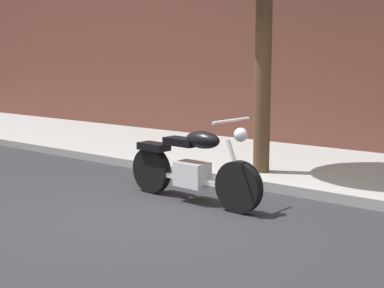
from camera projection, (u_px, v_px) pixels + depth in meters
ground_plane at (181, 211)px, 6.64m from camera, size 60.00×60.00×0.00m
sidewalk at (301, 166)px, 9.09m from camera, size 24.27×3.37×0.14m
motorcycle at (192, 167)px, 6.99m from camera, size 2.15×0.70×1.14m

